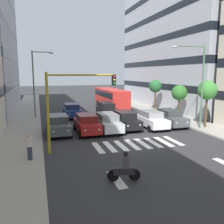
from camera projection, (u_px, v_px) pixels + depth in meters
ground_plane at (138, 144)px, 18.67m from camera, size 180.00×180.00×0.00m
sidewalk_right at (17, 154)px, 16.14m from camera, size 3.34×90.00×0.15m
building_left_block_0 at (186, 8)px, 38.18m from camera, size 10.94×26.13×31.10m
crosswalk_markings at (138, 144)px, 18.67m from camera, size 6.75×2.80×0.01m
lane_arrow_1 at (117, 179)px, 12.46m from camera, size 0.50×2.20×0.01m
car_0 at (170, 118)px, 24.80m from camera, size 2.02×4.44×1.72m
car_1 at (151, 119)px, 23.93m from camera, size 2.02×4.44×1.72m
car_2 at (125, 120)px, 23.59m from camera, size 2.02×4.44×1.72m
car_3 at (108, 122)px, 22.44m from camera, size 2.02×4.44×1.72m
car_4 at (87, 124)px, 21.90m from camera, size 2.02×4.44×1.72m
car_5 at (59, 124)px, 21.55m from camera, size 2.02×4.44×1.72m
car_row2_0 at (107, 109)px, 30.62m from camera, size 2.02×4.44×1.72m
car_row2_1 at (72, 111)px, 29.53m from camera, size 2.02×4.44×1.72m
bus_behind_traffic at (111, 97)px, 36.90m from camera, size 2.78×10.50×3.00m
motorcycle_with_rider at (124, 169)px, 12.21m from camera, size 1.69×0.46×1.57m
traffic_light_gantry at (69, 99)px, 16.22m from camera, size 4.79×0.36×5.50m
street_lamp_left at (198, 79)px, 22.40m from camera, size 3.43×0.28×7.79m
street_lamp_right at (36, 78)px, 28.65m from camera, size 2.53×0.28×7.87m
street_tree_0 at (207, 91)px, 23.31m from camera, size 1.86×1.86×4.56m
street_tree_1 at (179, 93)px, 28.57m from camera, size 1.83×1.83×3.88m
street_tree_2 at (155, 86)px, 34.20m from camera, size 1.80×1.80×4.33m
pedestrian_waiting at (29, 146)px, 14.74m from camera, size 0.36×0.24×1.63m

